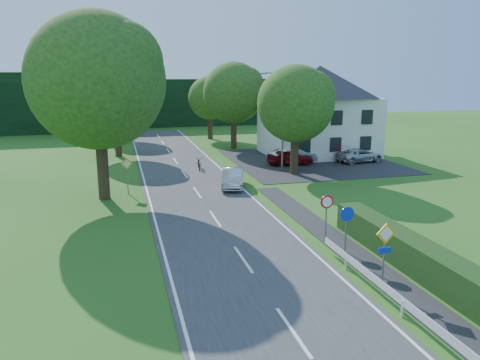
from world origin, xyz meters
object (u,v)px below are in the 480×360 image
object	(u,v)px
parked_car_silver_b	(360,155)
parasol	(340,155)
streetlight	(281,116)
parked_car_silver_a	(293,155)
motorcycle	(199,163)
moving_car	(233,178)
parked_car_red	(290,157)

from	to	relation	value
parked_car_silver_b	parasol	xyz separation A→B (m)	(-2.57, -1.32, 0.35)
streetlight	parked_car_silver_a	world-z (taller)	streetlight
motorcycle	parasol	size ratio (longest dim) A/B	0.98
streetlight	parked_car_silver_a	xyz separation A→B (m)	(1.94, 2.16, -3.72)
parked_car_silver_b	moving_car	bearing A→B (deg)	106.41
parked_car_red	parked_car_silver_b	xyz separation A→B (m)	(6.55, -0.33, -0.08)
streetlight	parked_car_silver_b	xyz separation A→B (m)	(8.01, 1.26, -3.82)
streetlight	parked_car_silver_a	distance (m)	4.72
motorcycle	parasol	distance (m)	12.16
parked_car_silver_a	parked_car_silver_b	world-z (taller)	parked_car_silver_a
moving_car	streetlight	bearing A→B (deg)	59.74
parked_car_silver_a	motorcycle	bearing A→B (deg)	82.53
streetlight	parked_car_silver_b	bearing A→B (deg)	8.94
parked_car_red	parked_car_silver_a	world-z (taller)	parked_car_silver_a
parked_car_red	parasol	size ratio (longest dim) A/B	1.90
parasol	moving_car	bearing A→B (deg)	-154.75
motorcycle	streetlight	bearing A→B (deg)	-7.70
parked_car_silver_a	parked_car_silver_b	xyz separation A→B (m)	(6.06, -0.91, -0.10)
parked_car_silver_a	parked_car_silver_b	distance (m)	6.13
moving_car	parked_car_silver_a	bearing A→B (deg)	60.93
motorcycle	parked_car_red	world-z (taller)	parked_car_red
streetlight	moving_car	world-z (taller)	streetlight
streetlight	parasol	distance (m)	6.45
streetlight	moving_car	bearing A→B (deg)	-136.13
parked_car_red	parasol	xyz separation A→B (m)	(3.98, -1.65, 0.27)
parked_car_silver_a	parasol	size ratio (longest dim) A/B	2.03
parked_car_red	parasol	bearing A→B (deg)	-109.61
motorcycle	parked_car_silver_a	xyz separation A→B (m)	(8.53, 0.43, 0.16)
parked_car_silver_b	parasol	bearing A→B (deg)	108.00
parked_car_red	parked_car_silver_a	xyz separation A→B (m)	(0.49, 0.58, 0.02)
parked_car_red	motorcycle	bearing A→B (deg)	91.93
streetlight	parked_car_silver_b	distance (m)	8.96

